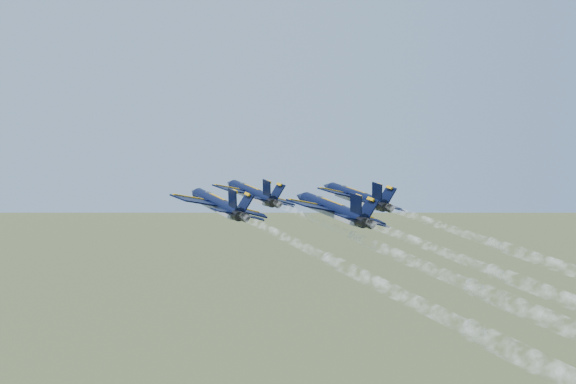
{
  "coord_description": "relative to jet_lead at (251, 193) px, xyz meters",
  "views": [
    {
      "loc": [
        -11.28,
        -110.18,
        110.97
      ],
      "look_at": [
        -2.44,
        5.38,
        101.05
      ],
      "focal_mm": 50.0,
      "sensor_mm": 36.0,
      "label": 1
    }
  ],
  "objects": [
    {
      "name": "jet_right",
      "position": [
        15.45,
        -7.14,
        0.0
      ],
      "size": [
        13.12,
        18.28,
        5.06
      ],
      "rotation": [
        0.0,
        0.26,
        0.42
      ],
      "color": "black"
    },
    {
      "name": "jet_lead",
      "position": [
        0.0,
        0.0,
        0.0
      ],
      "size": [
        13.12,
        18.28,
        5.06
      ],
      "rotation": [
        0.0,
        0.26,
        0.42
      ],
      "color": "black"
    },
    {
      "name": "jet_left",
      "position": [
        -5.25,
        -16.69,
        0.0
      ],
      "size": [
        13.12,
        18.28,
        5.06
      ],
      "rotation": [
        0.0,
        0.26,
        0.42
      ],
      "color": "black"
    },
    {
      "name": "jet_slot",
      "position": [
        9.55,
        -24.66,
        0.0
      ],
      "size": [
        13.12,
        18.28,
        5.06
      ],
      "rotation": [
        0.0,
        0.26,
        0.42
      ],
      "color": "black"
    }
  ]
}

